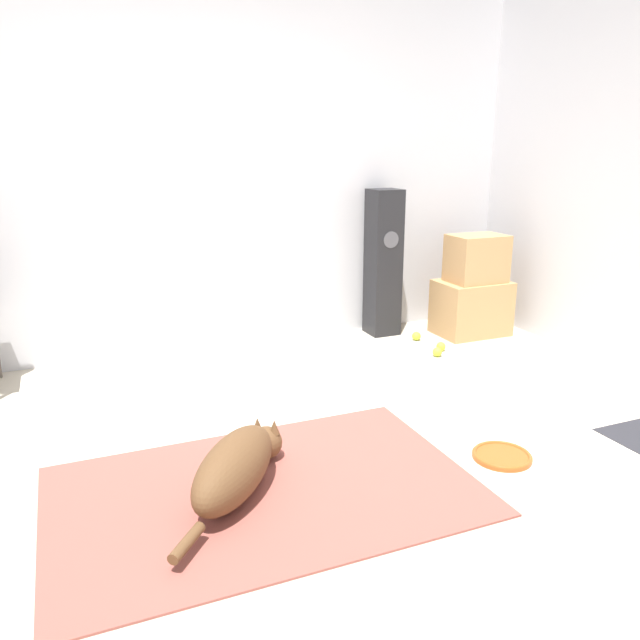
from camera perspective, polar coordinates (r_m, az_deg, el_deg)
The scene contains 11 objects.
ground_plane at distance 2.77m, azimuth -3.44°, elevation -15.39°, with size 12.00×12.00×0.00m, color #BCB29E.
wall_back at distance 4.41m, azimuth -13.10°, elevation 13.37°, with size 8.00×0.06×2.55m.
area_rug at distance 2.77m, azimuth -5.12°, elevation -15.29°, with size 1.78×1.15×0.01m.
dog at distance 2.69m, azimuth -7.59°, elevation -13.10°, with size 0.64×0.76×0.27m.
frisbee at distance 3.13m, azimuth 16.30°, elevation -11.83°, with size 0.28×0.28×0.03m.
cardboard_box_lower at distance 4.97m, azimuth 13.65°, elevation 1.11°, with size 0.53×0.38×0.42m.
cardboard_box_upper at distance 4.88m, azimuth 14.13°, elevation 5.47°, with size 0.41×0.30×0.36m.
floor_speaker at distance 4.80m, azimuth 5.79°, elevation 5.20°, with size 0.22×0.23×1.11m.
tennis_ball_by_boxes at distance 4.43m, azimuth 10.67°, elevation -2.89°, with size 0.07×0.07×0.07m.
tennis_ball_near_speaker at distance 4.76m, azimuth 8.81°, elevation -1.46°, with size 0.07×0.07×0.07m.
tennis_ball_loose_on_carpet at distance 4.55m, azimuth 10.99°, elevation -2.39°, with size 0.07×0.07×0.07m.
Camera 1 is at (-0.77, -2.24, 1.43)m, focal length 35.00 mm.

